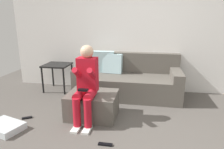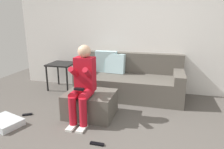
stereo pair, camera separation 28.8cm
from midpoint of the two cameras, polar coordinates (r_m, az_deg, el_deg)
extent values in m
plane|color=#544F49|center=(2.64, 7.80, -19.78)|extent=(7.57, 7.57, 0.00)
cube|color=white|center=(4.35, 12.20, 11.84)|extent=(5.82, 0.10, 2.54)
cube|color=#59544C|center=(4.10, 6.88, -3.32)|extent=(2.04, 0.88, 0.42)
cube|color=#59544C|center=(4.32, 7.71, 3.34)|extent=(2.04, 0.18, 0.41)
cube|color=#59544C|center=(4.24, -5.42, 1.37)|extent=(0.19, 0.88, 0.15)
cube|color=#59544C|center=(4.00, 20.16, -0.35)|extent=(0.19, 0.88, 0.15)
cube|color=silver|center=(4.27, 0.32, 3.57)|extent=(0.45, 0.15, 0.45)
cube|color=silver|center=(4.22, 2.87, 3.04)|extent=(0.41, 0.20, 0.41)
cube|color=#59544C|center=(3.30, -3.55, -8.27)|extent=(0.76, 0.60, 0.39)
cube|color=red|center=(3.07, -4.85, 0.08)|extent=(0.29, 0.19, 0.51)
sphere|color=#D8AD8C|center=(3.00, -5.00, 6.42)|extent=(0.19, 0.19, 0.19)
cylinder|color=red|center=(3.04, -7.17, -5.26)|extent=(0.13, 0.32, 0.13)
cylinder|color=red|center=(2.99, -8.18, -10.05)|extent=(0.11, 0.11, 0.42)
cube|color=white|center=(3.04, -8.47, -14.34)|extent=(0.10, 0.22, 0.03)
cylinder|color=red|center=(2.99, -7.51, 0.26)|extent=(0.08, 0.33, 0.26)
cylinder|color=red|center=(2.99, -4.31, -5.56)|extent=(0.13, 0.32, 0.13)
cylinder|color=red|center=(2.93, -5.25, -10.46)|extent=(0.11, 0.11, 0.42)
cube|color=white|center=(2.99, -5.55, -14.82)|extent=(0.10, 0.22, 0.03)
cylinder|color=red|center=(2.93, -3.71, 0.10)|extent=(0.08, 0.32, 0.26)
cube|color=black|center=(2.91, -6.35, -4.10)|extent=(0.14, 0.06, 0.03)
cube|color=silver|center=(3.39, -25.60, -11.93)|extent=(0.58, 0.48, 0.10)
cube|color=black|center=(4.55, -12.15, 2.88)|extent=(0.53, 0.53, 0.03)
cylinder|color=black|center=(4.53, -15.94, -1.17)|extent=(0.04, 0.04, 0.54)
cylinder|color=black|center=(4.31, -10.55, -1.65)|extent=(0.04, 0.04, 0.54)
cylinder|color=black|center=(4.92, -13.18, 0.33)|extent=(0.04, 0.04, 0.54)
cylinder|color=black|center=(4.72, -8.12, -0.05)|extent=(0.04, 0.04, 0.54)
cube|color=black|center=(2.68, -0.95, -18.82)|extent=(0.18, 0.05, 0.02)
cube|color=black|center=(3.36, -22.35, -12.44)|extent=(0.17, 0.05, 0.02)
cube|color=black|center=(3.59, -20.37, -10.44)|extent=(0.15, 0.12, 0.02)
camera|label=1|loc=(0.14, -87.69, 0.63)|focal=32.83mm
camera|label=2|loc=(0.14, 92.31, -0.63)|focal=32.83mm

